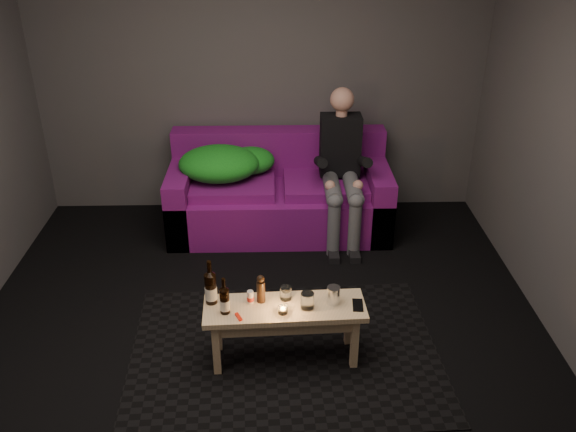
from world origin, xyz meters
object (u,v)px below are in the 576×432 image
at_px(person, 342,164).
at_px(beer_bottle_a, 211,288).
at_px(beer_bottle_b, 225,300).
at_px(sofa, 279,196).
at_px(coffee_table, 285,316).
at_px(steel_cup, 333,295).

height_order(person, beer_bottle_a, person).
bearing_deg(beer_bottle_b, person, 62.74).
xyz_separation_m(sofa, coffee_table, (0.01, -1.82, 0.04)).
relative_size(coffee_table, beer_bottle_b, 4.15).
xyz_separation_m(coffee_table, beer_bottle_a, (-0.46, 0.05, 0.19)).
xyz_separation_m(beer_bottle_a, beer_bottle_b, (0.09, -0.11, -0.02)).
bearing_deg(beer_bottle_b, coffee_table, 8.45).
distance_m(sofa, beer_bottle_b, 1.91).
bearing_deg(beer_bottle_b, sofa, 79.26).
distance_m(person, beer_bottle_b, 1.93).
height_order(person, steel_cup, person).
distance_m(sofa, beer_bottle_a, 1.83).
height_order(sofa, beer_bottle_b, sofa).
bearing_deg(beer_bottle_b, beer_bottle_a, 130.86).
xyz_separation_m(coffee_table, beer_bottle_b, (-0.37, -0.05, 0.17)).
height_order(person, coffee_table, person).
height_order(beer_bottle_a, steel_cup, beer_bottle_a).
height_order(sofa, beer_bottle_a, sofa).
relative_size(person, coffee_table, 1.25).
bearing_deg(steel_cup, sofa, 100.10).
distance_m(sofa, person, 0.66).
bearing_deg(steel_cup, beer_bottle_b, -172.84).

